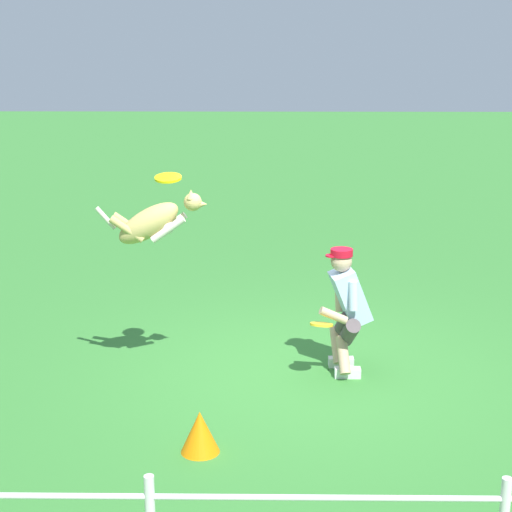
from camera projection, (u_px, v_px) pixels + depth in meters
ground_plane at (301, 374)px, 8.38m from camera, size 60.00×60.00×0.00m
person at (346, 307)px, 8.24m from camera, size 0.56×0.66×1.29m
dog at (154, 222)px, 7.81m from camera, size 1.06×0.27×0.59m
frisbee_flying at (168, 178)px, 7.70m from camera, size 0.34×0.33×0.08m
frisbee_held at (322, 324)px, 7.99m from camera, size 0.26×0.26×0.07m
training_cone at (200, 432)px, 6.76m from camera, size 0.32×0.32×0.36m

